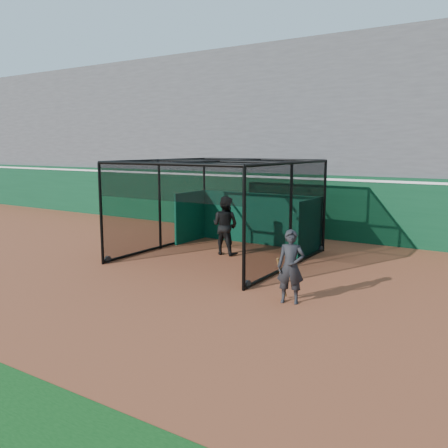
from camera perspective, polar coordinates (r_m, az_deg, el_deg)
The scene contains 6 objects.
ground at distance 12.32m, azimuth -5.52°, elevation -7.66°, with size 120.00×120.00×0.00m, color brown.
outfield_wall at distance 19.33m, azimuth 10.19°, elevation 2.30°, with size 50.00×0.50×2.50m.
grandstand at distance 22.74m, azimuth 14.15°, elevation 11.23°, with size 50.00×7.85×8.95m.
batting_cage at distance 15.32m, azimuth -0.52°, elevation 1.68°, with size 5.12×5.55×3.12m.
batter at distance 15.85m, azimuth 0.13°, elevation -0.17°, with size 0.95×0.74×1.96m, color black.
on_deck_player at distance 11.02m, azimuth 8.02°, elevation -5.12°, with size 0.72×0.58×1.72m.
Camera 1 is at (7.32, -9.24, 3.56)m, focal length 38.00 mm.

